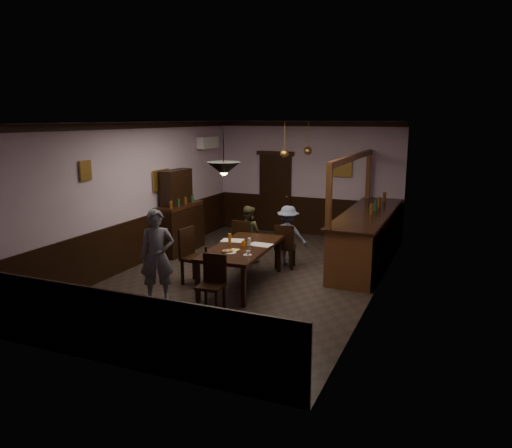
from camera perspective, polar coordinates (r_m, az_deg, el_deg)
The scene contains 31 objects.
room at distance 9.60m, azimuth -1.05°, elevation 2.57°, with size 5.01×8.01×3.01m.
dining_table at distance 9.25m, azimuth -1.62°, elevation -2.96°, with size 1.13×2.25×0.75m.
chair_far_left at distance 10.59m, azimuth -1.46°, elevation -1.86°, with size 0.42×0.42×0.97m.
chair_far_right at distance 10.32m, azimuth 3.30°, elevation -2.35°, with size 0.47×0.47×0.94m.
chair_near at distance 8.13m, azimuth -4.99°, elevation -6.44°, with size 0.43×0.43×0.93m.
chair_side at distance 9.48m, azimuth -7.32°, elevation -3.33°, with size 0.50×0.50×1.06m.
person_standing at distance 8.58m, azimuth -11.23°, elevation -3.62°, with size 0.58×0.38×1.59m, color slate.
person_seated_left at distance 10.83m, azimuth -0.91°, elevation -1.10°, with size 0.60×0.47×1.23m, color #444429.
person_seated_right at distance 10.55m, azimuth 3.68°, elevation -1.34°, with size 0.83×0.47×1.28m, color slate.
newspaper_left at distance 9.66m, azimuth -2.71°, elevation -1.89°, with size 0.42×0.30×0.01m, color silver.
newspaper_right at distance 9.33m, azimuth 0.55°, elevation -2.38°, with size 0.42×0.30×0.01m, color silver.
napkin at distance 9.00m, azimuth -2.47°, elevation -2.96°, with size 0.15×0.15×0.00m, color #F9E85B.
saucer at distance 8.63m, azimuth -1.00°, elevation -3.57°, with size 0.15×0.15×0.01m, color white.
coffee_cup at distance 8.62m, azimuth -0.91°, elevation -3.30°, with size 0.08×0.08×0.07m, color white.
pastry_plate at distance 8.79m, azimuth -2.97°, elevation -3.29°, with size 0.22×0.22×0.01m, color white.
pastry_ring_a at distance 8.78m, azimuth -3.53°, elevation -3.13°, with size 0.13×0.13×0.04m, color #C68C47.
pastry_ring_b at distance 8.81m, azimuth -3.01°, elevation -3.07°, with size 0.13×0.13×0.04m, color #C68C47.
soda_can at distance 9.14m, azimuth -1.46°, elevation -2.34°, with size 0.07×0.07×0.12m, color orange.
beer_glass at distance 9.39m, azimuth -3.02°, elevation -1.70°, with size 0.06×0.06×0.20m, color #BF721E.
water_glass at distance 9.25m, azimuth -0.77°, elevation -2.06°, with size 0.06×0.06×0.15m, color silver.
pepper_mill at distance 8.70m, azimuth -5.76°, elevation -3.08°, with size 0.04×0.04×0.14m, color black.
sideboard at distance 11.70m, azimuth -8.81°, elevation 0.52°, with size 0.52×1.45×1.92m.
bar_counter at distance 11.05m, azimuth 12.62°, elevation -1.28°, with size 0.96×4.13×2.31m.
door_back at distance 13.62m, azimuth 2.20°, elevation 3.48°, with size 0.90×0.06×2.10m, color black.
ac_unit at distance 13.13m, azimuth -5.53°, elevation 9.26°, with size 0.20×0.85×0.30m.
picture_left_small at distance 9.50m, azimuth -18.92°, elevation 5.79°, with size 0.04×0.28×0.36m.
picture_left_large at distance 11.44m, azimuth -10.80°, elevation 4.92°, with size 0.04×0.62×0.48m.
picture_back at distance 13.02m, azimuth 9.73°, elevation 6.25°, with size 0.55×0.04×0.42m.
pendant_iron at distance 8.23m, azimuth -3.70°, elevation 6.32°, with size 0.56×0.56×0.85m.
pendant_brass_mid at distance 11.18m, azimuth 3.28°, elevation 8.03°, with size 0.20×0.20×0.81m.
pendant_brass_far at distance 12.18m, azimuth 5.95°, elevation 8.32°, with size 0.20×0.20×0.81m.
Camera 1 is at (3.83, -8.66, 3.09)m, focal length 35.00 mm.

